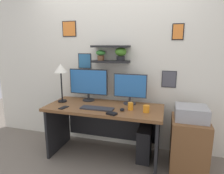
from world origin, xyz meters
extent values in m
plane|color=#70665B|center=(0.00, 0.00, 0.00)|extent=(8.00, 8.00, 0.00)
cube|color=silver|center=(0.00, 0.44, 1.35)|extent=(4.40, 0.04, 2.70)
cube|color=black|center=(0.00, 0.32, 1.34)|extent=(0.55, 0.20, 0.03)
cube|color=black|center=(0.00, 0.32, 1.56)|extent=(0.55, 0.20, 0.03)
cylinder|color=brown|center=(-0.15, 0.32, 1.39)|extent=(0.10, 0.10, 0.07)
ellipsoid|color=#3B8B38|center=(-0.15, 0.32, 1.47)|extent=(0.14, 0.14, 0.08)
cylinder|color=black|center=(0.15, 0.32, 1.39)|extent=(0.12, 0.12, 0.07)
ellipsoid|color=#458326|center=(0.15, 0.32, 1.48)|extent=(0.16, 0.16, 0.12)
cube|color=#2D2D33|center=(0.84, 0.42, 1.10)|extent=(0.20, 0.02, 0.24)
cube|color=#4C4C56|center=(0.84, 0.41, 1.10)|extent=(0.18, 0.00, 0.22)
cube|color=#2D2D33|center=(-0.46, 0.42, 1.33)|extent=(0.22, 0.02, 0.24)
cube|color=teal|center=(-0.46, 0.41, 1.33)|extent=(0.20, 0.00, 0.21)
cube|color=black|center=(-0.70, 0.42, 1.83)|extent=(0.23, 0.02, 0.24)
cube|color=orange|center=(-0.70, 0.41, 1.83)|extent=(0.21, 0.00, 0.21)
cube|color=black|center=(0.92, 0.42, 1.75)|extent=(0.15, 0.02, 0.22)
cube|color=orange|center=(0.92, 0.41, 1.75)|extent=(0.13, 0.00, 0.19)
cube|color=brown|center=(0.00, 0.00, 0.73)|extent=(1.60, 0.68, 0.04)
cube|color=black|center=(-0.74, 0.00, 0.35)|extent=(0.04, 0.62, 0.71)
cube|color=black|center=(0.74, 0.00, 0.35)|extent=(0.04, 0.62, 0.71)
cube|color=black|center=(0.00, 0.30, 0.39)|extent=(1.40, 0.02, 0.50)
cylinder|color=black|center=(-0.32, 0.21, 0.76)|extent=(0.18, 0.18, 0.02)
cylinder|color=black|center=(-0.32, 0.21, 0.81)|extent=(0.03, 0.03, 0.10)
cube|color=black|center=(-0.32, 0.22, 1.04)|extent=(0.60, 0.02, 0.38)
cube|color=#2866B2|center=(-0.32, 0.21, 1.04)|extent=(0.57, 0.00, 0.36)
cylinder|color=#2D2D33|center=(0.32, 0.21, 0.76)|extent=(0.18, 0.18, 0.02)
cylinder|color=#2D2D33|center=(0.32, 0.21, 0.81)|extent=(0.03, 0.03, 0.09)
cube|color=#2D2D33|center=(0.32, 0.22, 1.01)|extent=(0.47, 0.02, 0.34)
cube|color=#2866B2|center=(0.32, 0.21, 1.01)|extent=(0.45, 0.00, 0.31)
cube|color=#2D2D33|center=(-0.05, -0.14, 0.76)|extent=(0.44, 0.14, 0.02)
ellipsoid|color=black|center=(0.28, -0.10, 0.77)|extent=(0.06, 0.09, 0.03)
cylinder|color=black|center=(-0.67, 0.04, 0.76)|extent=(0.13, 0.13, 0.02)
cylinder|color=black|center=(-0.67, 0.04, 0.98)|extent=(0.02, 0.02, 0.42)
cone|color=white|center=(-0.67, 0.04, 1.25)|extent=(0.19, 0.19, 0.12)
cube|color=black|center=(-0.50, -0.22, 0.76)|extent=(0.09, 0.15, 0.01)
cylinder|color=orange|center=(0.58, -0.08, 0.80)|extent=(0.08, 0.08, 0.09)
cylinder|color=orange|center=(0.38, -0.04, 0.80)|extent=(0.07, 0.07, 0.10)
cube|color=black|center=(0.19, -0.28, 0.76)|extent=(0.14, 0.11, 0.02)
cube|color=brown|center=(1.12, 0.03, 0.34)|extent=(0.44, 0.50, 0.67)
cube|color=#9E9EA3|center=(1.12, 0.03, 0.76)|extent=(0.38, 0.34, 0.17)
cube|color=black|center=(0.56, 0.11, 0.23)|extent=(0.18, 0.40, 0.45)
camera|label=1|loc=(0.81, -2.39, 1.56)|focal=30.70mm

